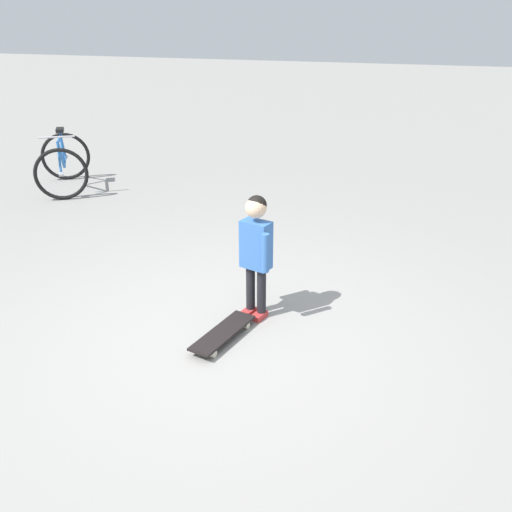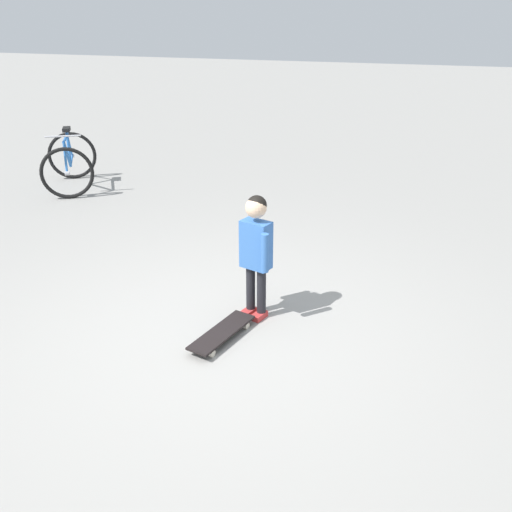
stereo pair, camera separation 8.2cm
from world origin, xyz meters
The scene contains 4 objects.
ground_plane centered at (0.00, 0.00, 0.00)m, with size 50.00×50.00×0.00m, color gray.
child_person centered at (0.46, -0.16, 0.66)m, with size 0.30×0.31×1.06m.
skateboard centered at (0.01, -0.03, 0.06)m, with size 0.70×0.34×0.07m.
bicycle_mid centered at (3.11, 3.55, 0.38)m, with size 1.28×1.17×0.85m.
Camera 1 is at (-3.50, -1.42, 2.39)m, focal length 39.28 mm.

